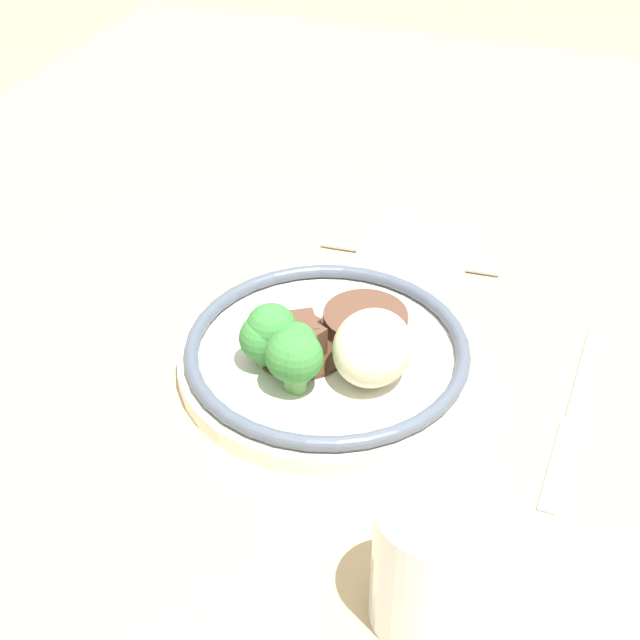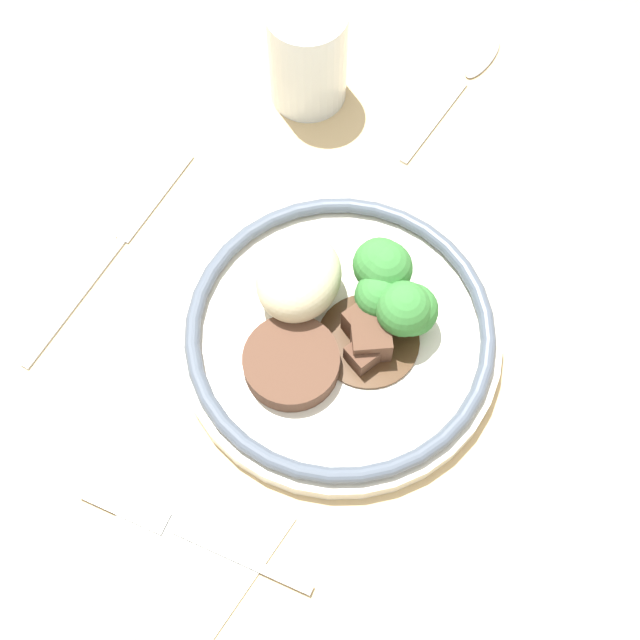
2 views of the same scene
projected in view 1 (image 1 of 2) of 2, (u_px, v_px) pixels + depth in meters
ground_plane at (388, 397)px, 0.77m from camera, size 8.00×8.00×0.00m
dining_table at (389, 380)px, 0.76m from camera, size 1.58×1.29×0.04m
napkin at (416, 253)px, 0.88m from camera, size 0.14×0.12×0.00m
plate at (327, 351)px, 0.73m from camera, size 0.25×0.25×0.07m
juice_glass at (427, 568)px, 0.53m from camera, size 0.07×0.07×0.10m
fork at (427, 260)px, 0.87m from camera, size 0.02×0.18×0.00m
knife at (571, 416)px, 0.69m from camera, size 0.23×0.02×0.00m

